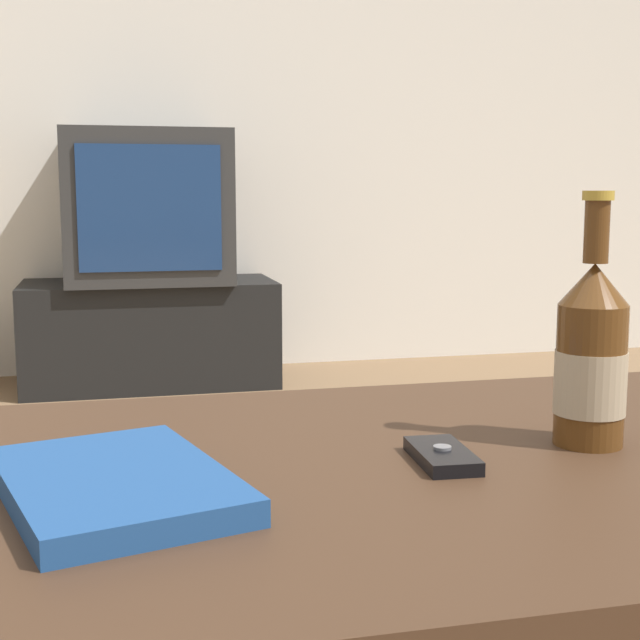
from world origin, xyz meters
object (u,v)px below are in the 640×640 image
Objects in this scene: tv_stand at (150,333)px; beer_bottle at (591,357)px; cell_phone at (442,456)px; table_book at (115,484)px; television at (147,207)px.

beer_bottle reaches higher than tv_stand.
cell_phone reaches higher than tv_stand.
table_book is at bearing -173.74° from beer_bottle.
television is 2.07× the size of table_book.
beer_bottle is at bearing -82.88° from television.
television is at bearing 96.75° from cell_phone.
television is at bearing -90.00° from tv_stand.
tv_stand is 1.57× the size of television.
television is at bearing 97.12° from beer_bottle.
beer_bottle is 0.90× the size of table_book.
cell_phone is 0.36× the size of table_book.
television is at bearing 71.84° from table_book.
television reaches higher than cell_phone.
cell_phone is at bearing -9.71° from table_book.
beer_bottle is 0.51m from table_book.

